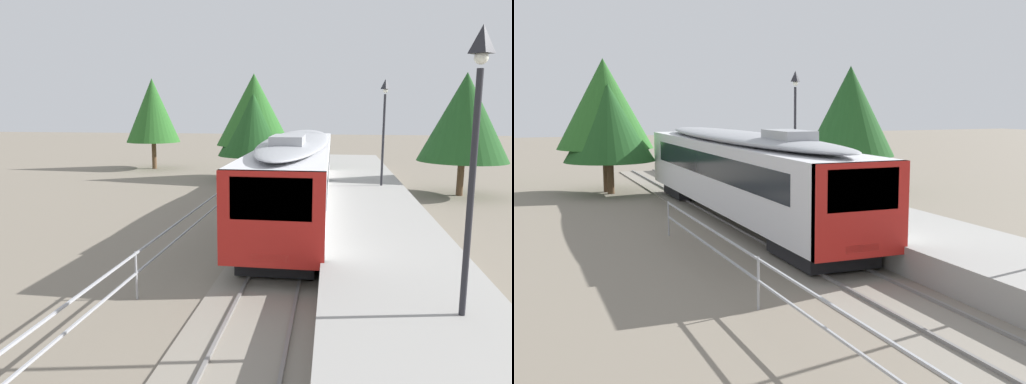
% 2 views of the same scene
% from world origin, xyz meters
% --- Properties ---
extents(ground_plane, '(160.00, 160.00, 0.00)m').
position_xyz_m(ground_plane, '(-3.00, 22.00, 0.00)').
color(ground_plane, slate).
extents(track_rails, '(3.20, 60.00, 0.14)m').
position_xyz_m(track_rails, '(0.00, 22.00, 0.03)').
color(track_rails, gray).
rests_on(track_rails, ground).
extents(commuter_train, '(2.82, 19.29, 3.74)m').
position_xyz_m(commuter_train, '(0.00, 31.45, 2.15)').
color(commuter_train, silver).
rests_on(commuter_train, track_rails).
extents(station_platform, '(3.90, 60.00, 0.90)m').
position_xyz_m(station_platform, '(3.25, 22.00, 0.45)').
color(station_platform, '#999691').
rests_on(station_platform, ground).
extents(platform_lamp_far_end, '(0.34, 0.34, 5.35)m').
position_xyz_m(platform_lamp_far_end, '(4.06, 35.19, 4.62)').
color(platform_lamp_far_end, '#232328').
rests_on(platform_lamp_far_end, station_platform).
extents(tree_behind_carpark, '(5.05, 5.05, 7.10)m').
position_xyz_m(tree_behind_carpark, '(-3.74, 42.54, 4.71)').
color(tree_behind_carpark, brown).
rests_on(tree_behind_carpark, ground).
extents(tree_behind_station_far, '(4.71, 4.71, 5.76)m').
position_xyz_m(tree_behind_station_far, '(-3.65, 41.73, 3.73)').
color(tree_behind_station_far, brown).
rests_on(tree_behind_station_far, ground).
extents(tree_distant_left, '(4.81, 4.81, 6.73)m').
position_xyz_m(tree_distant_left, '(8.61, 38.04, 4.32)').
color(tree_distant_left, brown).
rests_on(tree_distant_left, ground).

